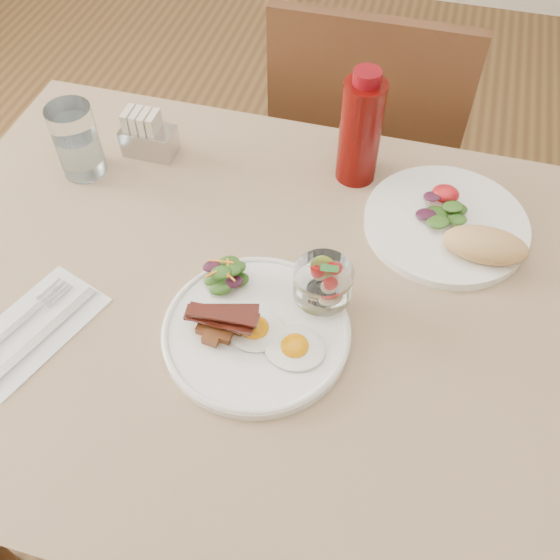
{
  "coord_description": "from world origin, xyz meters",
  "views": [
    {
      "loc": [
        0.12,
        -0.56,
        1.53
      ],
      "look_at": [
        -0.03,
        -0.01,
        0.82
      ],
      "focal_mm": 40.0,
      "sensor_mm": 36.0,
      "label": 1
    }
  ],
  "objects": [
    {
      "name": "table",
      "position": [
        0.0,
        0.0,
        0.66
      ],
      "size": [
        1.33,
        0.88,
        0.75
      ],
      "color": "#55311A",
      "rests_on": "ground"
    },
    {
      "name": "chair_far",
      "position": [
        0.0,
        0.66,
        0.52
      ],
      "size": [
        0.42,
        0.42,
        0.93
      ],
      "color": "#55311A",
      "rests_on": "ground"
    },
    {
      "name": "main_plate",
      "position": [
        -0.05,
        -0.07,
        0.76
      ],
      "size": [
        0.28,
        0.28,
        0.02
      ],
      "primitive_type": "cylinder",
      "color": "white",
      "rests_on": "table"
    },
    {
      "name": "fried_eggs",
      "position": [
        -0.02,
        -0.08,
        0.77
      ],
      "size": [
        0.18,
        0.12,
        0.02
      ],
      "rotation": [
        0.0,
        0.0,
        0.4
      ],
      "color": "white",
      "rests_on": "main_plate"
    },
    {
      "name": "bacon_potato_pile",
      "position": [
        -0.1,
        -0.09,
        0.79
      ],
      "size": [
        0.11,
        0.07,
        0.05
      ],
      "rotation": [
        0.0,
        0.0,
        -0.39
      ],
      "color": "brown",
      "rests_on": "main_plate"
    },
    {
      "name": "side_salad",
      "position": [
        -0.12,
        -0.0,
        0.79
      ],
      "size": [
        0.08,
        0.07,
        0.04
      ],
      "rotation": [
        0.0,
        0.0,
        -0.27
      ],
      "color": "#204813",
      "rests_on": "main_plate"
    },
    {
      "name": "fruit_cup",
      "position": [
        0.03,
        0.0,
        0.82
      ],
      "size": [
        0.09,
        0.09,
        0.09
      ],
      "rotation": [
        0.0,
        0.0,
        -0.36
      ],
      "color": "white",
      "rests_on": "main_plate"
    },
    {
      "name": "second_plate",
      "position": [
        0.21,
        0.21,
        0.77
      ],
      "size": [
        0.28,
        0.28,
        0.07
      ],
      "rotation": [
        0.0,
        0.0,
        -0.36
      ],
      "color": "white",
      "rests_on": "table"
    },
    {
      "name": "ketchup_bottle",
      "position": [
        0.02,
        0.31,
        0.85
      ],
      "size": [
        0.1,
        0.1,
        0.22
      ],
      "rotation": [
        0.0,
        0.0,
        0.39
      ],
      "color": "#510604",
      "rests_on": "table"
    },
    {
      "name": "hot_sauce_bottle",
      "position": [
        0.03,
        0.34,
        0.82
      ],
      "size": [
        0.05,
        0.05,
        0.15
      ],
      "rotation": [
        0.0,
        0.0,
        -0.1
      ],
      "color": "#510604",
      "rests_on": "table"
    },
    {
      "name": "sugar_caddy",
      "position": [
        -0.37,
        0.28,
        0.79
      ],
      "size": [
        0.1,
        0.05,
        0.09
      ],
      "rotation": [
        0.0,
        0.0,
        -0.0
      ],
      "color": "silver",
      "rests_on": "table"
    },
    {
      "name": "water_glass",
      "position": [
        -0.46,
        0.2,
        0.81
      ],
      "size": [
        0.08,
        0.08,
        0.14
      ],
      "color": "white",
      "rests_on": "table"
    },
    {
      "name": "napkin_cutlery",
      "position": [
        -0.38,
        -0.15,
        0.75
      ],
      "size": [
        0.19,
        0.25,
        0.01
      ],
      "rotation": [
        0.0,
        0.0,
        -0.34
      ],
      "color": "white",
      "rests_on": "table"
    }
  ]
}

